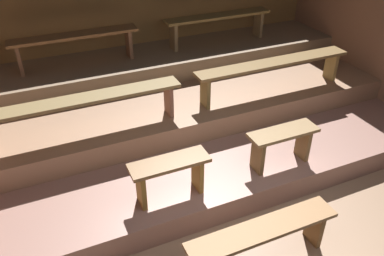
{
  "coord_description": "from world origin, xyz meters",
  "views": [
    {
      "loc": [
        -1.74,
        -1.6,
        3.14
      ],
      "look_at": [
        -0.16,
        1.97,
        0.64
      ],
      "focal_mm": 36.58,
      "sensor_mm": 36.0,
      "label": 1
    }
  ],
  "objects": [
    {
      "name": "platform_upper",
      "position": [
        0.0,
        3.79,
        0.74
      ],
      "size": [
        6.01,
        1.04,
        0.29
      ],
      "primitive_type": "cube",
      "color": "#8B7155",
      "rests_on": "platform_middle"
    },
    {
      "name": "ground",
      "position": [
        0.0,
        2.16,
        -0.04
      ],
      "size": [
        6.81,
        5.12,
        0.08
      ],
      "primitive_type": "cube",
      "color": "#937156"
    },
    {
      "name": "wall_back",
      "position": [
        0.0,
        4.35,
        1.16
      ],
      "size": [
        6.81,
        0.06,
        2.31
      ],
      "primitive_type": "cube",
      "color": "olive",
      "rests_on": "ground"
    },
    {
      "name": "bench_middle_left",
      "position": [
        -1.29,
        2.48,
        0.96
      ],
      "size": [
        2.31,
        0.27,
        0.46
      ],
      "color": "olive",
      "rests_on": "platform_middle"
    },
    {
      "name": "bench_floor_center",
      "position": [
        -0.13,
        0.43,
        0.35
      ],
      "size": [
        1.5,
        0.27,
        0.46
      ],
      "color": "olive",
      "rests_on": "ground"
    },
    {
      "name": "bench_upper_left",
      "position": [
        -1.11,
        3.83,
        1.24
      ],
      "size": [
        1.76,
        0.27,
        0.46
      ],
      "color": "olive",
      "rests_on": "platform_upper"
    },
    {
      "name": "platform_middle",
      "position": [
        0.0,
        3.21,
        0.44
      ],
      "size": [
        6.01,
        2.21,
        0.29
      ],
      "primitive_type": "cube",
      "color": "#9F7759",
      "rests_on": "platform_lower"
    },
    {
      "name": "bench_upper_right",
      "position": [
        1.11,
        3.83,
        1.24
      ],
      "size": [
        1.76,
        0.27,
        0.46
      ],
      "color": "olive",
      "rests_on": "platform_upper"
    },
    {
      "name": "platform_lower",
      "position": [
        0.0,
        2.66,
        0.15
      ],
      "size": [
        6.01,
        3.31,
        0.29
      ],
      "primitive_type": "cube",
      "color": "#986D60",
      "rests_on": "ground"
    },
    {
      "name": "bench_middle_right",
      "position": [
        1.29,
        2.48,
        0.96
      ],
      "size": [
        2.31,
        0.27,
        0.46
      ],
      "color": "olive",
      "rests_on": "platform_middle"
    },
    {
      "name": "bench_lower_right",
      "position": [
        0.69,
        1.34,
        0.62
      ],
      "size": [
        0.83,
        0.27,
        0.46
      ],
      "color": "olive",
      "rests_on": "platform_lower"
    },
    {
      "name": "bench_lower_left",
      "position": [
        -0.69,
        1.34,
        0.62
      ],
      "size": [
        0.83,
        0.27,
        0.46
      ],
      "color": "brown",
      "rests_on": "platform_lower"
    }
  ]
}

